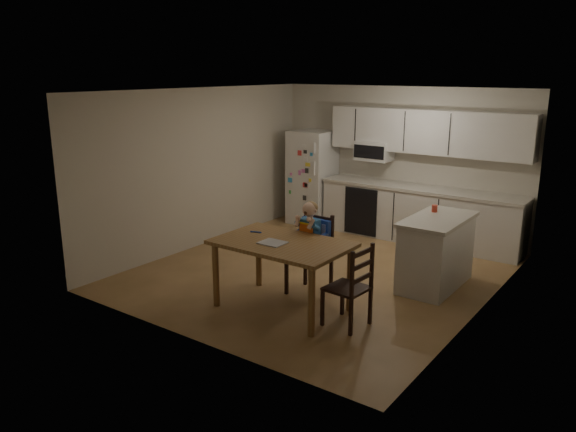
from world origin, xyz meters
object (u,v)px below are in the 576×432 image
(dining_table, at_px, (282,251))
(chair_side, at_px, (354,282))
(chair_booster, at_px, (312,238))
(red_cup, at_px, (435,208))
(kitchen_island, at_px, (436,252))
(refrigerator, at_px, (312,177))

(dining_table, relative_size, chair_side, 1.63)
(chair_booster, relative_size, chair_side, 1.26)
(red_cup, xyz_separation_m, chair_booster, (-1.04, -1.38, -0.26))
(kitchen_island, bearing_deg, chair_booster, -136.78)
(dining_table, bearing_deg, chair_side, 2.55)
(chair_booster, xyz_separation_m, chair_side, (0.94, -0.58, -0.19))
(refrigerator, bearing_deg, chair_booster, -56.63)
(refrigerator, bearing_deg, kitchen_island, -28.98)
(red_cup, bearing_deg, kitchen_island, -58.25)
(refrigerator, height_order, kitchen_island, refrigerator)
(refrigerator, distance_m, kitchen_island, 3.52)
(dining_table, xyz_separation_m, chair_side, (0.94, 0.04, -0.18))
(refrigerator, bearing_deg, chair_side, -50.51)
(kitchen_island, relative_size, red_cup, 13.49)
(refrigerator, distance_m, dining_table, 3.91)
(chair_booster, bearing_deg, red_cup, 54.86)
(red_cup, height_order, chair_booster, chair_booster)
(kitchen_island, xyz_separation_m, dining_table, (-1.20, -1.75, 0.25))
(red_cup, xyz_separation_m, dining_table, (-1.05, -2.00, -0.26))
(red_cup, height_order, dining_table, red_cup)
(dining_table, distance_m, chair_side, 0.96)
(chair_side, bearing_deg, kitchen_island, 176.24)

